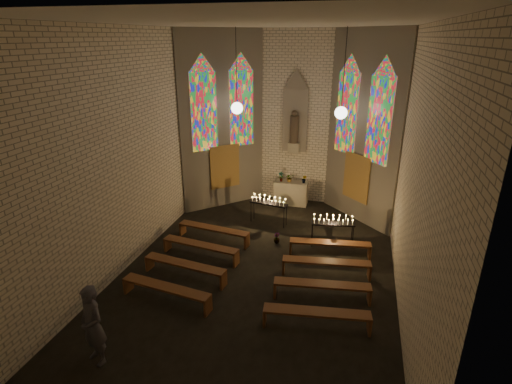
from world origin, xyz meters
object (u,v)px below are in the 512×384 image
votive_stand_left (269,201)px  votive_stand_right (333,221)px  visitor (93,326)px  aisle_flower_pot (277,238)px  altar (291,193)px

votive_stand_left → votive_stand_right: (2.48, -1.14, 0.00)m
votive_stand_left → visitor: size_ratio=0.79×
aisle_flower_pot → votive_stand_right: votive_stand_right is taller
altar → aisle_flower_pot: bearing=-87.5°
votive_stand_left → visitor: visitor is taller
visitor → altar: bearing=98.3°
aisle_flower_pot → votive_stand_right: size_ratio=0.25×
votive_stand_left → visitor: (-2.05, -7.73, 0.03)m
aisle_flower_pot → visitor: 6.88m
aisle_flower_pot → votive_stand_right: (1.86, 0.29, 0.73)m
altar → aisle_flower_pot: size_ratio=3.82×
votive_stand_left → votive_stand_right: size_ratio=1.00×
votive_stand_right → altar: bearing=111.8°
altar → votive_stand_right: size_ratio=0.95×
aisle_flower_pot → votive_stand_right: bearing=9.0°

